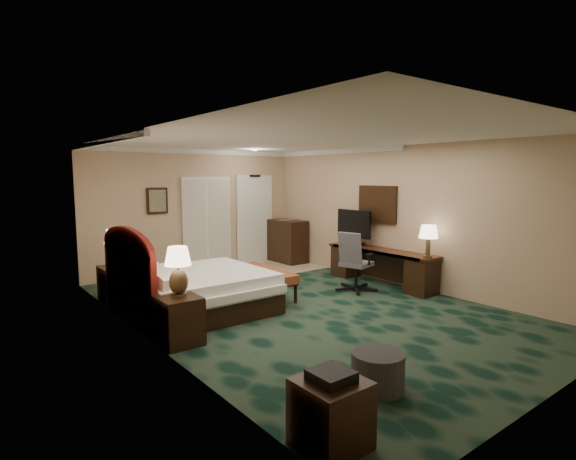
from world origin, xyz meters
TOP-DOWN VIEW (x-y plane):
  - floor at (0.00, 0.00)m, footprint 5.00×7.50m
  - ceiling at (0.00, 0.00)m, footprint 5.00×7.50m
  - wall_back at (0.00, 3.75)m, footprint 5.00×0.00m
  - wall_front at (0.00, -3.75)m, footprint 5.00×0.00m
  - wall_left at (-2.50, 0.00)m, footprint 0.00×7.50m
  - wall_right at (2.50, 0.00)m, footprint 0.00×7.50m
  - crown_molding at (0.00, 0.00)m, footprint 5.00×7.50m
  - tile_patch at (0.90, 2.90)m, footprint 3.20×1.70m
  - headboard at (-2.44, 1.00)m, footprint 0.12×2.00m
  - entry_door at (1.55, 3.72)m, footprint 1.02×0.06m
  - closet_doors at (0.25, 3.71)m, footprint 1.20×0.06m
  - wall_art at (-0.90, 3.71)m, footprint 0.45×0.06m
  - wall_mirror at (2.46, 0.60)m, footprint 0.05×0.95m
  - bed at (-1.41, 0.82)m, footprint 1.99×1.84m
  - nightstand_near at (-2.24, -0.24)m, footprint 0.49×0.56m
  - nightstand_far at (-2.25, 2.31)m, footprint 0.47×0.54m
  - lamp_near at (-2.20, -0.21)m, footprint 0.37×0.37m
  - lamp_far at (-2.22, 2.35)m, footprint 0.41×0.41m
  - bed_bench at (-0.12, 0.90)m, footprint 0.59×1.48m
  - ottoman at (-1.19, -2.62)m, footprint 0.61×0.61m
  - side_table at (-2.22, -3.03)m, footprint 0.51×0.51m
  - desk at (2.22, 0.27)m, footprint 0.52×2.41m
  - tv at (2.23, 1.02)m, footprint 0.13×0.94m
  - desk_lamp at (2.22, -0.79)m, footprint 0.41×0.41m
  - desk_chair at (1.48, 0.22)m, footprint 0.78×0.75m
  - minibar at (2.18, 3.20)m, footprint 0.55×0.98m

SIDE VIEW (x-z plane):
  - floor at x=0.00m, z-range 0.00..0.00m
  - tile_patch at x=0.90m, z-range 0.00..0.01m
  - ottoman at x=-1.19m, z-range 0.00..0.38m
  - bed_bench at x=-0.12m, z-range 0.00..0.49m
  - side_table at x=-2.22m, z-range 0.00..0.55m
  - nightstand_far at x=-2.25m, z-range 0.00..0.59m
  - nightstand_near at x=-2.24m, z-range 0.00..0.61m
  - bed at x=-1.41m, z-range 0.00..0.63m
  - desk at x=2.22m, z-range 0.00..0.69m
  - minibar at x=2.18m, z-range 0.00..1.04m
  - desk_chair at x=1.48m, z-range 0.00..1.11m
  - headboard at x=-2.44m, z-range 0.00..1.40m
  - lamp_far at x=-2.22m, z-range 0.59..1.22m
  - lamp_near at x=-2.20m, z-range 0.61..1.24m
  - desk_lamp at x=2.22m, z-range 0.69..1.27m
  - entry_door at x=1.55m, z-range -0.04..2.14m
  - closet_doors at x=0.25m, z-range 0.00..2.10m
  - tv at x=2.23m, z-range 0.69..1.42m
  - wall_back at x=0.00m, z-range 0.00..2.70m
  - wall_front at x=0.00m, z-range 0.00..2.70m
  - wall_left at x=-2.50m, z-range 0.00..2.70m
  - wall_right at x=2.50m, z-range 0.00..2.70m
  - wall_mirror at x=2.46m, z-range 1.18..1.93m
  - wall_art at x=-0.90m, z-range 1.33..1.88m
  - crown_molding at x=0.00m, z-range 2.60..2.70m
  - ceiling at x=0.00m, z-range 2.70..2.70m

